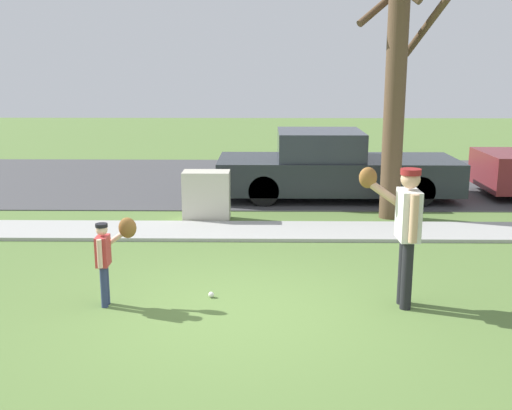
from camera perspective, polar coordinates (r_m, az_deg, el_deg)
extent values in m
plane|color=#567538|center=(10.82, -1.32, -2.71)|extent=(48.00, 48.00, 0.00)
cube|color=#A3A39E|center=(10.91, -1.30, -2.41)|extent=(36.00, 1.20, 0.06)
cube|color=#424244|center=(15.79, -0.63, 2.30)|extent=(36.00, 6.80, 0.02)
cylinder|color=black|center=(7.68, 13.76, -6.33)|extent=(0.14, 0.14, 0.85)
cylinder|color=black|center=(7.84, 13.48, -5.93)|extent=(0.14, 0.14, 0.85)
cube|color=silver|center=(7.56, 13.91, -0.90)|extent=(0.24, 0.41, 0.60)
sphere|color=tan|center=(7.47, 14.09, 2.34)|extent=(0.23, 0.23, 0.23)
cylinder|color=maroon|center=(7.46, 14.12, 3.00)|extent=(0.24, 0.24, 0.07)
cylinder|color=tan|center=(7.32, 14.37, -1.23)|extent=(0.10, 0.10, 0.57)
cylinder|color=tan|center=(7.70, 11.71, 1.12)|extent=(0.52, 0.11, 0.41)
ellipsoid|color=brown|center=(7.63, 10.31, 2.50)|extent=(0.22, 0.14, 0.26)
cylinder|color=navy|center=(7.89, -13.70, -7.10)|extent=(0.08, 0.08, 0.52)
cylinder|color=navy|center=(7.79, -13.87, -7.36)|extent=(0.08, 0.08, 0.52)
cube|color=#B73838|center=(7.70, -13.96, -4.12)|extent=(0.14, 0.25, 0.37)
sphere|color=beige|center=(7.63, -14.07, -2.22)|extent=(0.14, 0.14, 0.14)
cylinder|color=black|center=(7.62, -14.09, -1.83)|extent=(0.15, 0.15, 0.04)
cylinder|color=beige|center=(7.77, -12.62, -2.88)|extent=(0.32, 0.06, 0.25)
ellipsoid|color=brown|center=(7.72, -11.78, -2.07)|extent=(0.22, 0.14, 0.26)
cylinder|color=beige|center=(7.55, -14.25, -4.39)|extent=(0.06, 0.06, 0.35)
sphere|color=white|center=(7.97, -4.16, -8.27)|extent=(0.07, 0.07, 0.07)
cube|color=beige|center=(11.73, -4.59, 0.86)|extent=(0.88, 0.51, 0.94)
cylinder|color=brown|center=(11.92, 12.80, 11.76)|extent=(0.39, 0.39, 5.48)
cylinder|color=brown|center=(12.22, 15.38, 15.50)|extent=(0.54, 1.37, 1.03)
cylinder|color=brown|center=(12.31, 11.62, 17.72)|extent=(1.06, 0.69, 0.86)
cube|color=#23282D|center=(13.73, 7.48, 2.87)|extent=(5.20, 1.95, 0.70)
cube|color=#2D333D|center=(13.60, 5.92, 5.58)|extent=(1.82, 1.79, 0.60)
cylinder|color=black|center=(14.88, 13.27, 2.60)|extent=(0.64, 0.22, 0.64)
cylinder|color=black|center=(13.22, 14.83, 1.25)|extent=(0.64, 0.22, 0.64)
cylinder|color=black|center=(14.53, 0.74, 2.70)|extent=(0.64, 0.22, 0.64)
cylinder|color=black|center=(12.83, 0.72, 1.34)|extent=(0.64, 0.22, 0.64)
cylinder|color=black|center=(15.80, 22.16, 2.57)|extent=(0.64, 0.22, 0.64)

